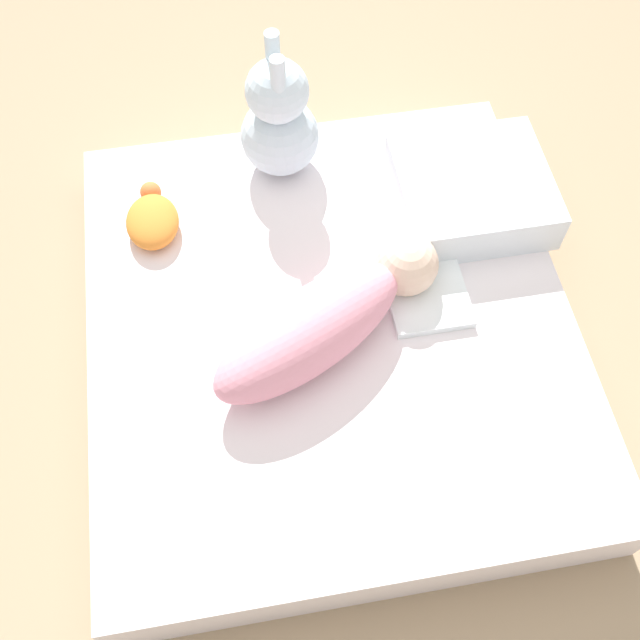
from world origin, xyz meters
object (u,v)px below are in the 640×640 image
Objects in this scene: swaddled_baby at (328,319)px; pillow at (471,191)px; turtle_plush at (152,219)px; bunny_plush at (279,122)px.

swaddled_baby is 0.48m from pillow.
pillow is at bearing -94.78° from turtle_plush.
bunny_plush reaches higher than pillow.
bunny_plush reaches higher than turtle_plush.
bunny_plush reaches higher than swaddled_baby.
pillow is at bearing 7.72° from swaddled_baby.
swaddled_baby is 2.78× the size of turtle_plush.
pillow reaches higher than turtle_plush.
swaddled_baby is 1.59× the size of pillow.
bunny_plush is 1.80× the size of turtle_plush.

